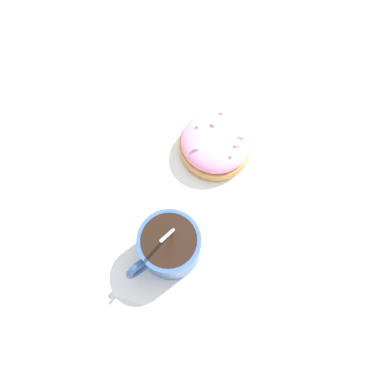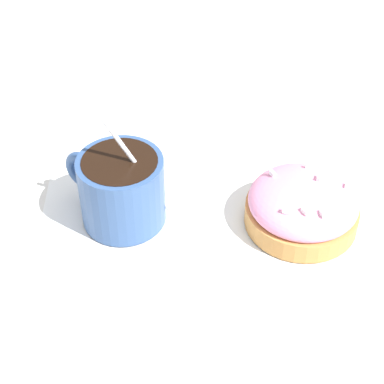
% 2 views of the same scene
% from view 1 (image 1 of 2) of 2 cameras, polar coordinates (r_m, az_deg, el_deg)
% --- Properties ---
extents(ground_plane, '(3.00, 3.00, 0.00)m').
position_cam_1_polar(ground_plane, '(0.52, 0.31, -1.08)').
color(ground_plane, silver).
extents(paper_napkin, '(0.33, 0.35, 0.00)m').
position_cam_1_polar(paper_napkin, '(0.52, 0.31, -1.03)').
color(paper_napkin, white).
rests_on(paper_napkin, ground_plane).
extents(coffee_cup, '(0.10, 0.08, 0.11)m').
position_cam_1_polar(coffee_cup, '(0.47, -3.73, -8.11)').
color(coffee_cup, '#335184').
rests_on(coffee_cup, paper_napkin).
extents(frosted_pastry, '(0.10, 0.10, 0.05)m').
position_cam_1_polar(frosted_pastry, '(0.53, 3.60, 7.48)').
color(frosted_pastry, '#C18442').
rests_on(frosted_pastry, paper_napkin).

